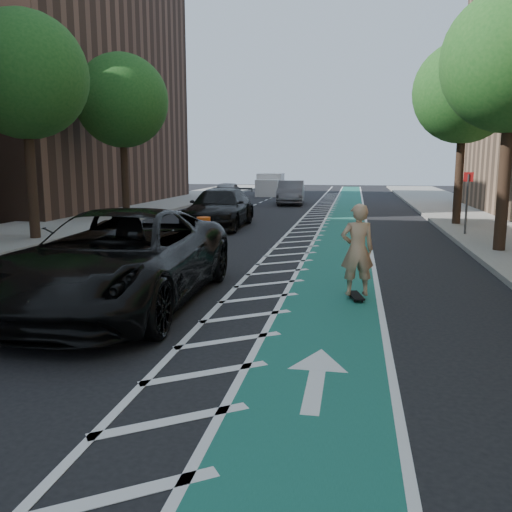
% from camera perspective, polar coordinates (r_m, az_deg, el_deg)
% --- Properties ---
extents(ground, '(120.00, 120.00, 0.00)m').
position_cam_1_polar(ground, '(10.54, -9.14, -5.93)').
color(ground, black).
rests_on(ground, ground).
extents(bike_lane, '(2.00, 90.00, 0.01)m').
position_cam_1_polar(bike_lane, '(19.76, 8.97, 1.47)').
color(bike_lane, '#195845').
rests_on(bike_lane, ground).
extents(buffer_strip, '(1.40, 90.00, 0.01)m').
position_cam_1_polar(buffer_strip, '(19.85, 4.63, 1.60)').
color(buffer_strip, silver).
rests_on(buffer_strip, ground).
extents(sidewalk_left, '(5.00, 90.00, 0.15)m').
position_cam_1_polar(sidewalk_left, '(23.60, -23.01, 2.33)').
color(sidewalk_left, gray).
rests_on(sidewalk_left, ground).
extents(curb_right, '(0.12, 90.00, 0.16)m').
position_cam_1_polar(curb_right, '(20.07, 20.61, 1.30)').
color(curb_right, gray).
rests_on(curb_right, ground).
extents(curb_left, '(0.12, 90.00, 0.16)m').
position_cam_1_polar(curb_left, '(22.35, -17.75, 2.28)').
color(curb_left, gray).
rests_on(curb_left, ground).
extents(building_left_far, '(14.00, 22.00, 18.00)m').
position_cam_1_polar(building_left_far, '(40.02, -22.52, 17.98)').
color(building_left_far, brown).
rests_on(building_left_far, ground).
extents(tree_l_c, '(4.20, 4.20, 7.90)m').
position_cam_1_polar(tree_l_c, '(21.09, -23.38, 17.06)').
color(tree_l_c, '#382619').
rests_on(tree_l_c, ground).
extents(tree_r_d, '(4.20, 4.20, 7.90)m').
position_cam_1_polar(tree_r_d, '(26.10, 20.92, 15.67)').
color(tree_r_d, '#382619').
rests_on(tree_r_d, ground).
extents(tree_l_d, '(4.20, 4.20, 7.90)m').
position_cam_1_polar(tree_l_d, '(28.10, -14.04, 15.55)').
color(tree_l_d, '#382619').
rests_on(tree_l_d, ground).
extents(sign_post, '(0.35, 0.08, 2.47)m').
position_cam_1_polar(sign_post, '(22.00, 21.31, 5.29)').
color(sign_post, '#4C4C4C').
rests_on(sign_post, ground).
extents(skateboard, '(0.38, 0.80, 0.10)m').
position_cam_1_polar(skateboard, '(11.56, 10.46, -4.12)').
color(skateboard, black).
rests_on(skateboard, ground).
extents(skateboarder, '(0.78, 0.60, 1.91)m').
position_cam_1_polar(skateboarder, '(11.37, 10.62, 0.65)').
color(skateboarder, tan).
rests_on(skateboarder, skateboard).
extents(suv_near, '(3.33, 6.95, 1.91)m').
position_cam_1_polar(suv_near, '(11.08, -14.19, -0.26)').
color(suv_near, black).
rests_on(suv_near, ground).
extents(suv_far, '(2.48, 5.86, 1.69)m').
position_cam_1_polar(suv_far, '(23.91, -3.85, 5.03)').
color(suv_far, black).
rests_on(suv_far, ground).
extents(car_silver, '(2.06, 4.49, 1.49)m').
position_cam_1_polar(car_silver, '(38.12, -3.12, 6.68)').
color(car_silver, '#A7A7AC').
rests_on(car_silver, ground).
extents(car_grey, '(2.00, 4.95, 1.60)m').
position_cam_1_polar(car_grey, '(37.26, 3.70, 6.69)').
color(car_grey, '#5E5C62').
rests_on(car_grey, ground).
extents(box_truck, '(2.14, 4.56, 1.88)m').
position_cam_1_polar(box_truck, '(47.04, 1.48, 7.44)').
color(box_truck, silver).
rests_on(box_truck, ground).
extents(barrel_a, '(0.70, 0.70, 0.96)m').
position_cam_1_polar(barrel_a, '(16.38, -9.91, 1.31)').
color(barrel_a, '#EE4B0C').
rests_on(barrel_a, ground).
extents(barrel_b, '(0.64, 0.64, 0.87)m').
position_cam_1_polar(barrel_b, '(19.95, -5.52, 2.80)').
color(barrel_b, '#E24F0B').
rests_on(barrel_b, ground).
extents(barrel_c, '(0.66, 0.66, 0.90)m').
position_cam_1_polar(barrel_c, '(28.63, -2.28, 4.99)').
color(barrel_c, orange).
rests_on(barrel_c, ground).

